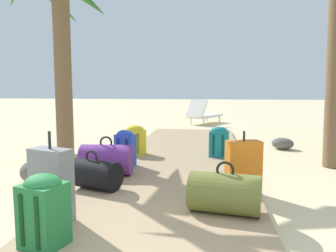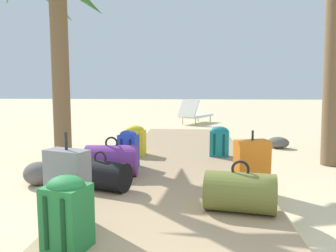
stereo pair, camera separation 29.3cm
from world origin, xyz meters
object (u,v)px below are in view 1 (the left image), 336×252
backpack_blue (125,147)px  palm_tree_near_left (61,1)px  suitcase_grey (51,184)px  duffel_bag_purple (106,160)px  lounge_chair (204,114)px  backpack_yellow (135,139)px  duffel_bag_olive (225,193)px  backpack_green (43,209)px  backpack_teal (219,141)px  duffel_bag_black (92,174)px  suitcase_orange (243,165)px

backpack_blue → palm_tree_near_left: palm_tree_near_left is taller
backpack_blue → suitcase_grey: (-0.11, -1.95, 0.03)m
duffel_bag_purple → lounge_chair: bearing=81.1°
backpack_yellow → duffel_bag_olive: bearing=-60.0°
backpack_green → lounge_chair: size_ratio=0.32×
backpack_green → lounge_chair: lounge_chair is taller
backpack_teal → duffel_bag_purple: size_ratio=0.74×
duffel_bag_purple → duffel_bag_black: bearing=-88.3°
suitcase_grey → palm_tree_near_left: palm_tree_near_left is taller
duffel_bag_black → backpack_teal: bearing=52.0°
backpack_teal → palm_tree_near_left: 3.58m
backpack_teal → suitcase_grey: bearing=-118.1°
duffel_bag_olive → suitcase_grey: size_ratio=0.89×
duffel_bag_olive → lounge_chair: (-0.38, 7.99, 0.07)m
duffel_bag_olive → suitcase_orange: 0.76m
backpack_green → backpack_yellow: bearing=91.9°
duffel_bag_black → palm_tree_near_left: palm_tree_near_left is taller
backpack_green → palm_tree_near_left: (-1.42, 3.38, 2.32)m
backpack_yellow → suitcase_orange: suitcase_orange is taller
backpack_blue → palm_tree_near_left: size_ratio=0.14×
duffel_bag_black → backpack_teal: size_ratio=1.43×
backpack_blue → suitcase_grey: size_ratio=0.68×
backpack_teal → suitcase_grey: suitcase_grey is taller
suitcase_grey → lounge_chair: bearing=82.6°
backpack_teal → suitcase_grey: 3.10m
backpack_blue → backpack_teal: bearing=30.2°
duffel_bag_black → suitcase_orange: bearing=6.2°
backpack_yellow → suitcase_grey: suitcase_grey is taller
suitcase_orange → lounge_chair: 7.30m
backpack_green → suitcase_grey: bearing=110.7°
palm_tree_near_left → lounge_chair: 6.34m
backpack_blue → backpack_teal: (1.35, 0.79, -0.01)m
backpack_yellow → duffel_bag_olive: backpack_yellow is taller
duffel_bag_black → duffel_bag_purple: 0.56m
backpack_teal → backpack_green: bearing=-112.1°
backpack_green → suitcase_grey: 0.48m
duffel_bag_black → backpack_blue: size_ratio=1.36×
duffel_bag_black → backpack_blue: (0.10, 1.07, 0.11)m
suitcase_orange → palm_tree_near_left: palm_tree_near_left is taller
backpack_blue → suitcase_grey: suitcase_grey is taller
palm_tree_near_left → lounge_chair: (2.33, 5.41, -2.35)m
backpack_teal → backpack_yellow: bearing=178.8°
backpack_blue → duffel_bag_purple: size_ratio=0.78×
backpack_green → duffel_bag_purple: 1.90m
duffel_bag_black → backpack_teal: 2.35m
duffel_bag_black → backpack_teal: backpack_teal is taller
backpack_green → suitcase_orange: 2.15m
duffel_bag_purple → lounge_chair: size_ratio=0.42×
suitcase_orange → suitcase_grey: suitcase_grey is taller
duffel_bag_olive → backpack_green: backpack_green is taller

